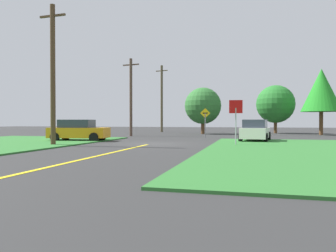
% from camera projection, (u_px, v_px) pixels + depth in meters
% --- Properties ---
extents(ground_plane, '(120.00, 120.00, 0.00)m').
position_uv_depth(ground_plane, '(152.00, 144.00, 21.57)').
color(ground_plane, '#2E2E2E').
extents(grass_verge_right, '(12.00, 20.00, 0.08)m').
position_uv_depth(grass_verge_right, '(331.00, 152.00, 15.20)').
color(grass_verge_right, '#2E6F2D').
rests_on(grass_verge_right, ground).
extents(lane_stripe_center, '(0.20, 14.00, 0.01)m').
position_uv_depth(lane_stripe_center, '(97.00, 156.00, 13.82)').
color(lane_stripe_center, yellow).
rests_on(lane_stripe_center, ground).
extents(stop_sign, '(0.80, 0.12, 2.79)m').
position_uv_depth(stop_sign, '(236.00, 113.00, 19.63)').
color(stop_sign, '#9EA0A8').
rests_on(stop_sign, ground).
extents(parked_car_near_building, '(4.57, 2.57, 1.62)m').
position_uv_depth(parked_car_near_building, '(78.00, 130.00, 24.37)').
color(parked_car_near_building, orange).
rests_on(parked_car_near_building, ground).
extents(car_on_crossroad, '(2.38, 4.19, 1.62)m').
position_uv_depth(car_on_crossroad, '(255.00, 131.00, 23.90)').
color(car_on_crossroad, white).
rests_on(car_on_crossroad, ground).
extents(utility_pole_near, '(1.80, 0.30, 8.66)m').
position_uv_depth(utility_pole_near, '(53.00, 73.00, 19.79)').
color(utility_pole_near, '#4D3824').
rests_on(utility_pole_near, ground).
extents(utility_pole_mid, '(1.80, 0.38, 7.79)m').
position_uv_depth(utility_pole_mid, '(131.00, 96.00, 32.37)').
color(utility_pole_mid, '#4E3A2F').
rests_on(utility_pole_mid, ground).
extents(utility_pole_far, '(1.78, 0.52, 9.29)m').
position_uv_depth(utility_pole_far, '(162.00, 98.00, 45.06)').
color(utility_pole_far, brown).
rests_on(utility_pole_far, ground).
extents(direction_sign, '(0.90, 0.12, 2.68)m').
position_uv_depth(direction_sign, '(205.00, 119.00, 28.81)').
color(direction_sign, slate).
rests_on(direction_sign, ground).
extents(oak_tree_left, '(4.28, 4.28, 5.46)m').
position_uv_depth(oak_tree_left, '(203.00, 106.00, 37.88)').
color(oak_tree_left, brown).
rests_on(oak_tree_left, ground).
extents(pine_tree_center, '(4.66, 4.66, 5.95)m').
position_uv_depth(pine_tree_center, '(276.00, 104.00, 39.77)').
color(pine_tree_center, brown).
rests_on(pine_tree_center, ground).
extents(oak_tree_right, '(4.22, 4.22, 7.18)m').
position_uv_depth(oak_tree_right, '(321.00, 90.00, 34.79)').
color(oak_tree_right, brown).
rests_on(oak_tree_right, ground).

